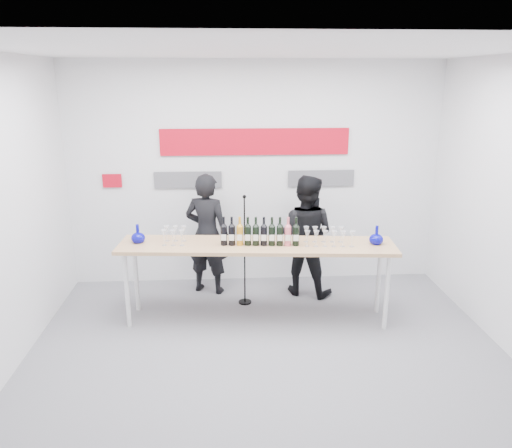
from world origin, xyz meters
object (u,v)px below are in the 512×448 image
tasting_table (257,250)px  presenter_right (305,236)px  presenter_left (207,234)px  mic_stand (245,271)px

tasting_table → presenter_right: presenter_right is taller
presenter_left → presenter_right: size_ratio=1.01×
tasting_table → mic_stand: (-0.12, 0.45, -0.44)m
mic_stand → presenter_right: bearing=5.5°
tasting_table → presenter_left: bearing=129.6°
tasting_table → presenter_left: (-0.59, 0.85, -0.07)m
presenter_right → mic_stand: (-0.80, -0.29, -0.36)m
tasting_table → mic_stand: 0.64m
tasting_table → presenter_left: size_ratio=1.99×
tasting_table → presenter_right: (0.68, 0.74, -0.08)m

